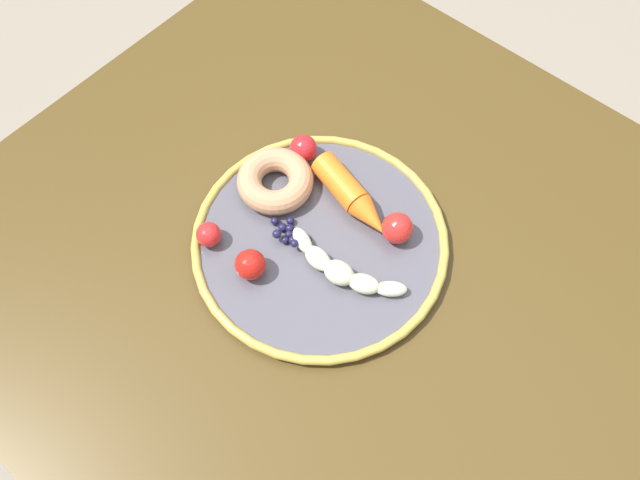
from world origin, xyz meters
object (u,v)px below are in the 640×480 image
at_px(donut, 275,181).
at_px(tomato_mid, 303,149).
at_px(tomato_far, 397,228).
at_px(tomato_extra, 209,235).
at_px(tomato_near, 250,264).
at_px(plate, 320,241).
at_px(dining_table, 344,287).
at_px(blueberry_pile, 288,233).
at_px(carrot_orange, 352,196).
at_px(banana, 342,270).

bearing_deg(donut, tomato_mid, 94.75).
relative_size(tomato_far, tomato_extra, 1.25).
bearing_deg(tomato_near, plate, 68.35).
xyz_separation_m(dining_table, blueberry_pile, (-0.07, -0.03, 0.12)).
bearing_deg(blueberry_pile, tomato_near, -89.93).
relative_size(carrot_orange, tomato_far, 3.44).
bearing_deg(tomato_near, carrot_orange, 78.81).
height_order(tomato_far, tomato_extra, tomato_far).
relative_size(plate, banana, 1.96).
bearing_deg(dining_table, tomato_mid, 151.66).
xyz_separation_m(dining_table, tomato_mid, (-0.14, 0.08, 0.13)).
height_order(banana, carrot_orange, carrot_orange).
height_order(plate, tomato_mid, tomato_mid).
distance_m(plate, donut, 0.10).
distance_m(plate, carrot_orange, 0.07).
bearing_deg(dining_table, carrot_orange, 124.56).
relative_size(donut, tomato_near, 2.62).
relative_size(banana, tomato_extra, 5.25).
bearing_deg(plate, donut, 167.42).
relative_size(blueberry_pile, tomato_near, 1.60).
bearing_deg(tomato_mid, blueberry_pile, -57.69).
bearing_deg(donut, dining_table, -5.51).
xyz_separation_m(dining_table, tomato_near, (-0.07, -0.10, 0.13)).
distance_m(banana, blueberry_pile, 0.09).
relative_size(carrot_orange, tomato_mid, 3.68).
bearing_deg(carrot_orange, donut, -153.20).
xyz_separation_m(banana, tomato_far, (0.02, 0.09, 0.01)).
xyz_separation_m(plate, tomato_near, (-0.04, -0.09, 0.02)).
height_order(dining_table, banana, banana).
bearing_deg(tomato_far, banana, -101.63).
height_order(plate, carrot_orange, carrot_orange).
bearing_deg(plate, tomato_near, -111.65).
xyz_separation_m(tomato_near, tomato_mid, (-0.07, 0.18, -0.00)).
distance_m(plate, blueberry_pile, 0.04).
xyz_separation_m(dining_table, banana, (0.01, -0.03, 0.12)).
distance_m(tomato_far, tomato_extra, 0.24).
xyz_separation_m(banana, tomato_mid, (-0.16, 0.10, 0.01)).
distance_m(dining_table, tomato_mid, 0.21).
bearing_deg(tomato_extra, carrot_orange, 57.87).
bearing_deg(tomato_mid, tomato_extra, -91.02).
bearing_deg(dining_table, plate, -166.71).
distance_m(donut, tomato_mid, 0.06).
bearing_deg(tomato_far, tomato_mid, 174.86).
bearing_deg(donut, tomato_far, 15.67).
relative_size(dining_table, donut, 9.64).
bearing_deg(dining_table, tomato_far, 61.44).
xyz_separation_m(tomato_mid, tomato_extra, (-0.00, -0.18, -0.00)).
bearing_deg(blueberry_pile, dining_table, 22.76).
relative_size(carrot_orange, tomato_near, 3.58).
xyz_separation_m(blueberry_pile, tomato_far, (0.11, 0.09, 0.01)).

